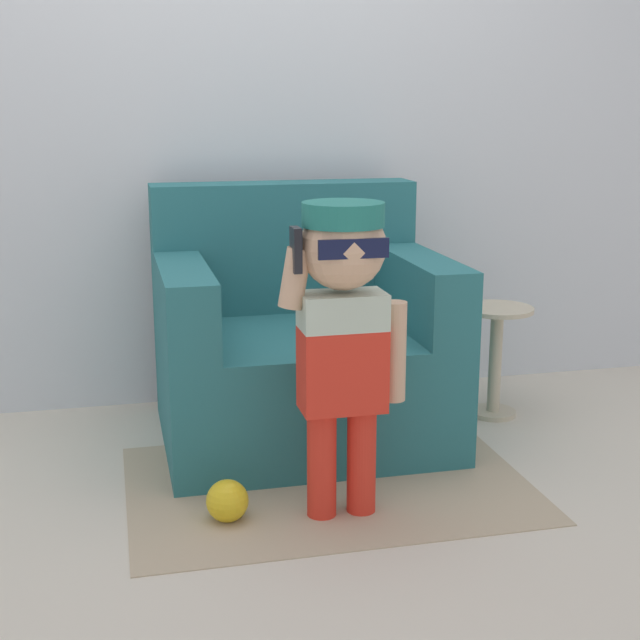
# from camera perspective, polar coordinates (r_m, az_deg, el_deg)

# --- Properties ---
(ground_plane) EXTENTS (10.00, 10.00, 0.00)m
(ground_plane) POSITION_cam_1_polar(r_m,az_deg,el_deg) (3.29, -3.34, -8.77)
(ground_plane) COLOR beige
(wall_back) EXTENTS (10.00, 0.05, 2.60)m
(wall_back) POSITION_cam_1_polar(r_m,az_deg,el_deg) (3.78, -5.68, 14.30)
(wall_back) COLOR silver
(wall_back) RESTS_ON ground_plane
(armchair) EXTENTS (1.05, 0.89, 0.95)m
(armchair) POSITION_cam_1_polar(r_m,az_deg,el_deg) (3.42, -1.34, -1.77)
(armchair) COLOR #286B70
(armchair) RESTS_ON ground_plane
(person_child) EXTENTS (0.40, 0.30, 0.98)m
(person_child) POSITION_cam_1_polar(r_m,az_deg,el_deg) (2.65, 1.50, 0.54)
(person_child) COLOR red
(person_child) RESTS_ON ground_plane
(side_table) EXTENTS (0.29, 0.29, 0.46)m
(side_table) POSITION_cam_1_polar(r_m,az_deg,el_deg) (3.70, 11.18, -1.91)
(side_table) COLOR beige
(side_table) RESTS_ON ground_plane
(rug) EXTENTS (1.34, 0.95, 0.01)m
(rug) POSITION_cam_1_polar(r_m,az_deg,el_deg) (3.07, 0.49, -10.39)
(rug) COLOR tan
(rug) RESTS_ON ground_plane
(toy_ball) EXTENTS (0.13, 0.13, 0.13)m
(toy_ball) POSITION_cam_1_polar(r_m,az_deg,el_deg) (2.81, -5.95, -11.44)
(toy_ball) COLOR yellow
(toy_ball) RESTS_ON ground_plane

